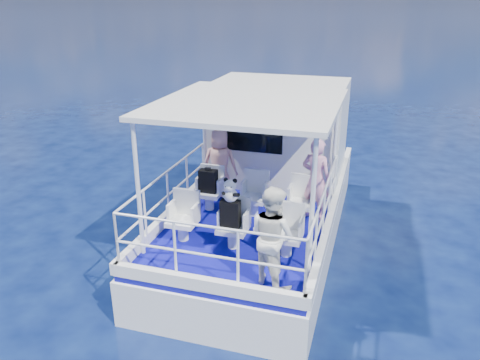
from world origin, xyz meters
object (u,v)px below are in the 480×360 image
passenger_port_fwd (220,164)px  panda (230,190)px  passenger_stbd_aft (272,236)px  backpack_center (230,214)px

passenger_port_fwd → panda: size_ratio=3.71×
passenger_port_fwd → passenger_stbd_aft: size_ratio=0.97×
passenger_stbd_aft → backpack_center: bearing=-9.6°
passenger_port_fwd → panda: (0.87, -1.99, 0.32)m
passenger_port_fwd → passenger_stbd_aft: (1.74, -2.76, 0.02)m
passenger_stbd_aft → backpack_center: passenger_stbd_aft is taller
passenger_port_fwd → panda: passenger_port_fwd is taller
backpack_center → panda: panda is taller
passenger_stbd_aft → panda: passenger_stbd_aft is taller
passenger_stbd_aft → panda: (-0.87, 0.77, 0.30)m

